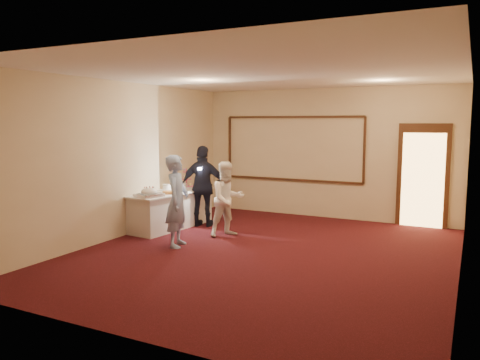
# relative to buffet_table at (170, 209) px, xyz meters

# --- Properties ---
(floor) EXTENTS (7.00, 7.00, 0.00)m
(floor) POSITION_rel_buffet_table_xyz_m (2.60, -0.96, -0.39)
(floor) COLOR black
(floor) RESTS_ON ground
(room_walls) EXTENTS (6.04, 7.04, 3.02)m
(room_walls) POSITION_rel_buffet_table_xyz_m (2.60, -0.96, 1.64)
(room_walls) COLOR beige
(room_walls) RESTS_ON floor
(wall_molding) EXTENTS (3.45, 0.04, 1.55)m
(wall_molding) POSITION_rel_buffet_table_xyz_m (1.80, 2.51, 1.21)
(wall_molding) COLOR #382411
(wall_molding) RESTS_ON room_walls
(doorway) EXTENTS (1.05, 0.07, 2.20)m
(doorway) POSITION_rel_buffet_table_xyz_m (4.75, 2.49, 0.69)
(doorway) COLOR #382411
(doorway) RESTS_ON floor
(buffet_table) EXTENTS (1.02, 2.16, 0.77)m
(buffet_table) POSITION_rel_buffet_table_xyz_m (0.00, 0.00, 0.00)
(buffet_table) COLOR silver
(buffet_table) RESTS_ON floor
(pavlova_tray) EXTENTS (0.48, 0.59, 0.19)m
(pavlova_tray) POSITION_rel_buffet_table_xyz_m (0.07, -0.80, 0.47)
(pavlova_tray) COLOR silver
(pavlova_tray) RESTS_ON buffet_table
(cupcake_stand) EXTENTS (0.31, 0.31, 0.45)m
(cupcake_stand) POSITION_rel_buffet_table_xyz_m (-0.13, 0.83, 0.54)
(cupcake_stand) COLOR #D84980
(cupcake_stand) RESTS_ON buffet_table
(plate_stack_a) EXTENTS (0.18, 0.18, 0.15)m
(plate_stack_a) POSITION_rel_buffet_table_xyz_m (-0.09, 0.01, 0.46)
(plate_stack_a) COLOR white
(plate_stack_a) RESTS_ON buffet_table
(plate_stack_b) EXTENTS (0.19, 0.19, 0.15)m
(plate_stack_b) POSITION_rel_buffet_table_xyz_m (0.11, 0.28, 0.46)
(plate_stack_b) COLOR white
(plate_stack_b) RESTS_ON buffet_table
(tart) EXTENTS (0.30, 0.30, 0.06)m
(tart) POSITION_rel_buffet_table_xyz_m (0.19, -0.31, 0.41)
(tart) COLOR white
(tart) RESTS_ON buffet_table
(man) EXTENTS (0.55, 0.69, 1.65)m
(man) POSITION_rel_buffet_table_xyz_m (1.00, -1.20, 0.44)
(man) COLOR #91AFF0
(man) RESTS_ON floor
(woman) EXTENTS (0.86, 0.90, 1.47)m
(woman) POSITION_rel_buffet_table_xyz_m (1.44, -0.11, 0.35)
(woman) COLOR white
(woman) RESTS_ON floor
(guest) EXTENTS (1.08, 0.62, 1.73)m
(guest) POSITION_rel_buffet_table_xyz_m (0.56, 0.43, 0.48)
(guest) COLOR black
(guest) RESTS_ON floor
(camera_flash) EXTENTS (0.08, 0.06, 0.05)m
(camera_flash) POSITION_rel_buffet_table_xyz_m (0.61, 0.20, 0.88)
(camera_flash) COLOR white
(camera_flash) RESTS_ON guest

